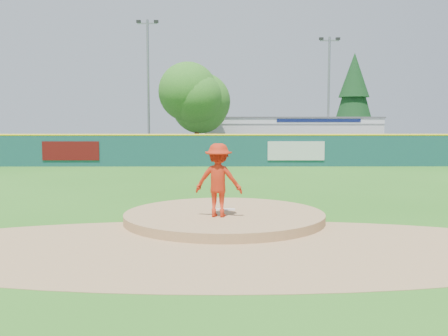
{
  "coord_description": "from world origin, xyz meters",
  "views": [
    {
      "loc": [
        -0.07,
        -13.6,
        2.67
      ],
      "look_at": [
        0.0,
        2.0,
        1.3
      ],
      "focal_mm": 40.0,
      "sensor_mm": 36.0,
      "label": 1
    }
  ],
  "objects_px": {
    "pool_building_grp": "(288,135)",
    "playground_slide": "(53,150)",
    "pitcher": "(219,180)",
    "deciduous_tree": "(197,100)",
    "conifer_tree": "(354,95)",
    "light_pole_right": "(329,90)",
    "van": "(288,152)",
    "light_pole_left": "(148,82)"
  },
  "relations": [
    {
      "from": "pool_building_grp",
      "to": "conifer_tree",
      "type": "xyz_separation_m",
      "value": [
        7.0,
        4.01,
        3.88
      ]
    },
    {
      "from": "conifer_tree",
      "to": "pool_building_grp",
      "type": "bearing_deg",
      "value": -150.22
    },
    {
      "from": "van",
      "to": "pool_building_grp",
      "type": "height_order",
      "value": "pool_building_grp"
    },
    {
      "from": "pitcher",
      "to": "conifer_tree",
      "type": "distance_m",
      "value": 39.17
    },
    {
      "from": "conifer_tree",
      "to": "light_pole_left",
      "type": "height_order",
      "value": "light_pole_left"
    },
    {
      "from": "deciduous_tree",
      "to": "conifer_tree",
      "type": "relative_size",
      "value": 0.77
    },
    {
      "from": "pitcher",
      "to": "pool_building_grp",
      "type": "bearing_deg",
      "value": -90.25
    },
    {
      "from": "conifer_tree",
      "to": "light_pole_right",
      "type": "bearing_deg",
      "value": -119.74
    },
    {
      "from": "pitcher",
      "to": "conifer_tree",
      "type": "relative_size",
      "value": 0.2
    },
    {
      "from": "pool_building_grp",
      "to": "deciduous_tree",
      "type": "xyz_separation_m",
      "value": [
        -8.0,
        -6.99,
        2.89
      ]
    },
    {
      "from": "light_pole_left",
      "to": "light_pole_right",
      "type": "bearing_deg",
      "value": 7.59
    },
    {
      "from": "playground_slide",
      "to": "conifer_tree",
      "type": "height_order",
      "value": "conifer_tree"
    },
    {
      "from": "pitcher",
      "to": "conifer_tree",
      "type": "xyz_separation_m",
      "value": [
        13.16,
        36.64,
        4.33
      ]
    },
    {
      "from": "deciduous_tree",
      "to": "light_pole_right",
      "type": "relative_size",
      "value": 0.74
    },
    {
      "from": "pool_building_grp",
      "to": "deciduous_tree",
      "type": "distance_m",
      "value": 11.01
    },
    {
      "from": "van",
      "to": "conifer_tree",
      "type": "bearing_deg",
      "value": -44.06
    },
    {
      "from": "pitcher",
      "to": "pool_building_grp",
      "type": "distance_m",
      "value": 33.21
    },
    {
      "from": "pitcher",
      "to": "deciduous_tree",
      "type": "bearing_deg",
      "value": -75.46
    },
    {
      "from": "van",
      "to": "light_pole_left",
      "type": "relative_size",
      "value": 0.48
    },
    {
      "from": "pool_building_grp",
      "to": "playground_slide",
      "type": "height_order",
      "value": "pool_building_grp"
    },
    {
      "from": "pitcher",
      "to": "van",
      "type": "height_order",
      "value": "pitcher"
    },
    {
      "from": "pitcher",
      "to": "van",
      "type": "relative_size",
      "value": 0.36
    },
    {
      "from": "pool_building_grp",
      "to": "playground_slide",
      "type": "bearing_deg",
      "value": -152.14
    },
    {
      "from": "playground_slide",
      "to": "light_pole_right",
      "type": "distance_m",
      "value": 22.78
    },
    {
      "from": "pitcher",
      "to": "playground_slide",
      "type": "distance_m",
      "value": 25.98
    },
    {
      "from": "pitcher",
      "to": "pool_building_grp",
      "type": "xyz_separation_m",
      "value": [
        6.16,
        32.63,
        0.45
      ]
    },
    {
      "from": "pitcher",
      "to": "van",
      "type": "xyz_separation_m",
      "value": [
        4.63,
        21.19,
        -0.46
      ]
    },
    {
      "from": "van",
      "to": "playground_slide",
      "type": "height_order",
      "value": "playground_slide"
    },
    {
      "from": "pitcher",
      "to": "light_pole_right",
      "type": "height_order",
      "value": "light_pole_right"
    },
    {
      "from": "pitcher",
      "to": "light_pole_right",
      "type": "bearing_deg",
      "value": -96.74
    },
    {
      "from": "van",
      "to": "light_pole_right",
      "type": "bearing_deg",
      "value": -43.34
    },
    {
      "from": "playground_slide",
      "to": "light_pole_right",
      "type": "relative_size",
      "value": 0.3
    },
    {
      "from": "conifer_tree",
      "to": "light_pole_right",
      "type": "distance_m",
      "value": 8.06
    },
    {
      "from": "conifer_tree",
      "to": "light_pole_right",
      "type": "xyz_separation_m",
      "value": [
        -4.0,
        -7.0,
        0.0
      ]
    },
    {
      "from": "deciduous_tree",
      "to": "van",
      "type": "bearing_deg",
      "value": -34.48
    },
    {
      "from": "light_pole_right",
      "to": "van",
      "type": "bearing_deg",
      "value": -118.17
    },
    {
      "from": "playground_slide",
      "to": "deciduous_tree",
      "type": "relative_size",
      "value": 0.41
    },
    {
      "from": "van",
      "to": "pool_building_grp",
      "type": "bearing_deg",
      "value": -22.76
    },
    {
      "from": "playground_slide",
      "to": "deciduous_tree",
      "type": "xyz_separation_m",
      "value": [
        10.28,
        2.67,
        3.7
      ]
    },
    {
      "from": "deciduous_tree",
      "to": "pitcher",
      "type": "bearing_deg",
      "value": -85.89
    },
    {
      "from": "pitcher",
      "to": "deciduous_tree",
      "type": "distance_m",
      "value": 25.92
    },
    {
      "from": "pitcher",
      "to": "light_pole_left",
      "type": "relative_size",
      "value": 0.18
    }
  ]
}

